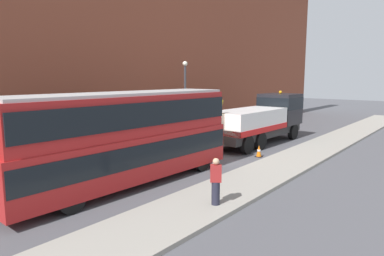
% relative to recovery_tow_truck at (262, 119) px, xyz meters
% --- Properties ---
extents(ground_plane, '(120.00, 120.00, 0.00)m').
position_rel_recovery_tow_truck_xyz_m(ground_plane, '(-5.98, 0.19, -1.76)').
color(ground_plane, '#4C4C51').
extents(near_kerb, '(60.00, 2.80, 0.15)m').
position_rel_recovery_tow_truck_xyz_m(near_kerb, '(-5.98, -4.01, -1.68)').
color(near_kerb, gray).
rests_on(near_kerb, ground_plane).
extents(building_facade, '(60.00, 1.50, 16.00)m').
position_rel_recovery_tow_truck_xyz_m(building_facade, '(-5.98, 6.87, 6.31)').
color(building_facade, brown).
rests_on(building_facade, ground_plane).
extents(recovery_tow_truck, '(10.18, 2.88, 3.67)m').
position_rel_recovery_tow_truck_xyz_m(recovery_tow_truck, '(0.00, 0.00, 0.00)').
color(recovery_tow_truck, '#2D2D2D').
rests_on(recovery_tow_truck, ground_plane).
extents(double_decker_bus, '(11.10, 2.85, 4.06)m').
position_rel_recovery_tow_truck_xyz_m(double_decker_bus, '(-12.47, 0.01, 0.47)').
color(double_decker_bus, '#AD1E1E').
rests_on(double_decker_bus, ground_plane).
extents(pedestrian_onlooker, '(0.45, 0.48, 1.71)m').
position_rel_recovery_tow_truck_xyz_m(pedestrian_onlooker, '(-12.28, -4.61, -0.77)').
color(pedestrian_onlooker, '#232333').
rests_on(pedestrian_onlooker, near_kerb).
extents(traffic_cone_near_bus, '(0.36, 0.36, 0.72)m').
position_rel_recovery_tow_truck_xyz_m(traffic_cone_near_bus, '(-8.27, -1.73, -1.42)').
color(traffic_cone_near_bus, orange).
rests_on(traffic_cone_near_bus, ground_plane).
extents(traffic_cone_midway, '(0.36, 0.36, 0.72)m').
position_rel_recovery_tow_truck_xyz_m(traffic_cone_midway, '(-4.06, -1.96, -1.42)').
color(traffic_cone_midway, orange).
rests_on(traffic_cone_midway, ground_plane).
extents(street_lamp, '(0.36, 0.36, 5.83)m').
position_rel_recovery_tow_truck_xyz_m(street_lamp, '(-2.96, 4.68, 1.71)').
color(street_lamp, '#38383D').
rests_on(street_lamp, ground_plane).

